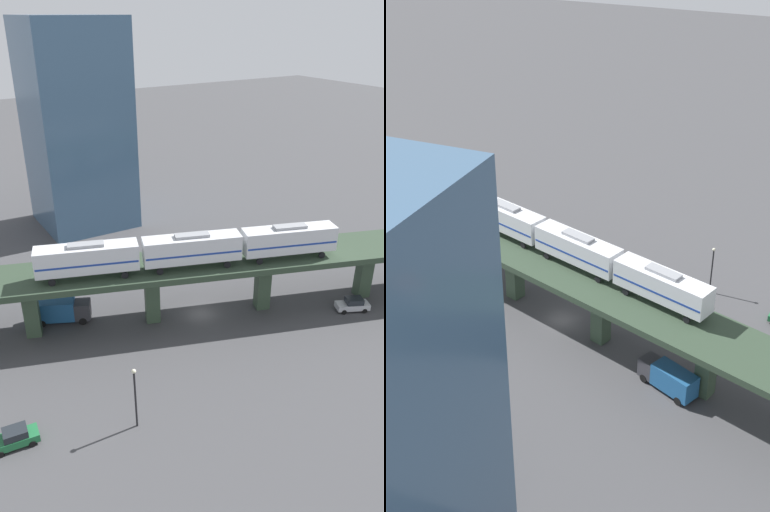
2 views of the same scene
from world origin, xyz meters
TOP-DOWN VIEW (x-y plane):
  - ground_plane at (0.00, 0.00)m, footprint 400.00×400.00m
  - elevated_viaduct at (-0.06, -0.17)m, footprint 38.11×89.67m
  - subway_train at (-0.82, 1.92)m, footprint 14.84×36.06m
  - street_car_silver at (-9.98, -18.00)m, footprint 3.53×4.75m
  - street_car_green at (-9.94, 26.88)m, footprint 2.28×4.55m
  - delivery_truck at (7.97, 16.42)m, footprint 5.13×7.47m
  - street_lamp at (-13.68, 16.13)m, footprint 0.44×0.44m
  - office_tower at (39.37, 1.29)m, footprint 16.00×16.00m

SIDE VIEW (x-z plane):
  - ground_plane at x=0.00m, z-range 0.00..0.00m
  - street_car_silver at x=-9.98m, z-range -0.01..1.88m
  - street_car_green at x=-9.94m, z-range -0.01..1.88m
  - delivery_truck at x=7.97m, z-range 0.16..3.36m
  - street_lamp at x=-13.68m, z-range 0.64..7.58m
  - elevated_viaduct at x=-0.06m, z-range 2.86..10.88m
  - subway_train at x=-0.82m, z-range 8.32..12.77m
  - office_tower at x=39.37m, z-range 0.00..36.00m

